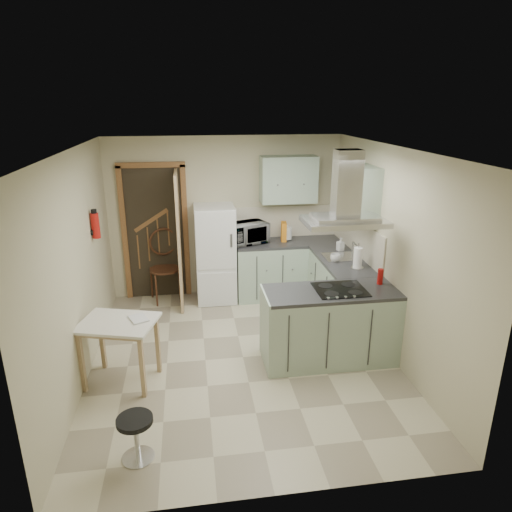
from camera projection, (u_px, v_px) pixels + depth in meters
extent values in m
plane|color=beige|center=(243.00, 357.00, 5.60)|extent=(4.20, 4.20, 0.00)
plane|color=silver|center=(241.00, 149.00, 4.79)|extent=(4.20, 4.20, 0.00)
plane|color=#C1B896|center=(226.00, 217.00, 7.16)|extent=(3.60, 0.00, 3.60)
plane|color=#C1B896|center=(77.00, 269.00, 4.94)|extent=(0.00, 4.20, 4.20)
plane|color=#C1B896|center=(391.00, 254.00, 5.45)|extent=(0.00, 4.20, 4.20)
cube|color=brown|center=(155.00, 233.00, 7.04)|extent=(1.10, 0.12, 2.10)
cube|color=white|center=(215.00, 254.00, 7.01)|extent=(0.60, 0.60, 1.50)
cube|color=#9EB2A0|center=(270.00, 269.00, 7.23)|extent=(1.08, 0.60, 0.90)
cube|color=#9EB2A0|center=(334.00, 282.00, 6.72)|extent=(0.60, 1.95, 0.90)
cube|color=beige|center=(286.00, 221.00, 7.32)|extent=(1.68, 0.02, 0.50)
cube|color=#9EB2A0|center=(288.00, 179.00, 6.94)|extent=(0.85, 0.35, 0.70)
cube|color=#9EB2A0|center=(356.00, 191.00, 6.02)|extent=(0.35, 0.90, 0.70)
cube|color=#9EB2A0|center=(330.00, 325.00, 5.43)|extent=(1.55, 0.65, 0.90)
cube|color=black|center=(340.00, 289.00, 5.29)|extent=(0.58, 0.50, 0.01)
cube|color=silver|center=(345.00, 222.00, 5.03)|extent=(0.90, 0.55, 0.10)
cube|color=silver|center=(340.00, 257.00, 6.41)|extent=(0.45, 0.40, 0.01)
cylinder|color=#B2140F|center=(95.00, 226.00, 5.71)|extent=(0.10, 0.10, 0.32)
cube|color=tan|center=(121.00, 352.00, 5.00)|extent=(0.93, 0.79, 0.74)
cube|color=#4D2019|center=(165.00, 269.00, 7.05)|extent=(0.56, 0.56, 1.02)
cylinder|color=black|center=(136.00, 438.00, 3.95)|extent=(0.38, 0.38, 0.42)
imported|color=black|center=(248.00, 233.00, 7.00)|extent=(0.68, 0.57, 0.32)
cylinder|color=white|center=(287.00, 233.00, 7.16)|extent=(0.20, 0.20, 0.23)
cube|color=orange|center=(284.00, 231.00, 7.12)|extent=(0.11, 0.21, 0.29)
imported|color=#B1B4BE|center=(340.00, 244.00, 6.67)|extent=(0.11, 0.11, 0.19)
cylinder|color=white|center=(358.00, 258.00, 5.95)|extent=(0.15, 0.15, 0.29)
imported|color=silver|center=(335.00, 258.00, 6.21)|extent=(0.16, 0.16, 0.11)
cylinder|color=#B5120F|center=(380.00, 277.00, 5.44)|extent=(0.07, 0.07, 0.19)
imported|color=#9B3341|center=(130.00, 317.00, 4.87)|extent=(0.25, 0.28, 0.10)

